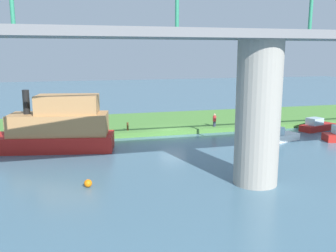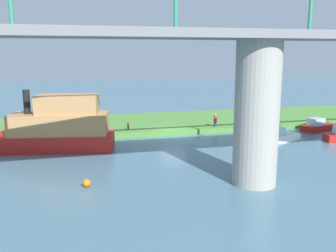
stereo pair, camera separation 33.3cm
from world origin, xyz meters
TOP-DOWN VIEW (x-y plane):
  - ground_plane at (0.00, 0.00)m, footprint 160.00×160.00m
  - grassy_bank at (0.00, -6.00)m, footprint 80.00×12.00m
  - bridge_pylon at (-1.19, 15.15)m, footprint 2.78×2.78m
  - bridge_span at (-1.19, 15.13)m, footprint 65.85×4.30m
  - person_on_bank at (-4.89, -0.87)m, footprint 0.47×0.47m
  - mooring_post at (4.40, -1.26)m, footprint 0.20×0.20m
  - motorboat_white at (11.18, 3.01)m, footprint 10.67×5.29m
  - riverboat_paddlewheel at (-8.82, 5.17)m, footprint 4.52×2.59m
  - skiff_small at (-15.69, 1.74)m, footprint 4.50×2.66m
  - marker_buoy at (9.22, 13.06)m, footprint 0.50×0.50m

SIDE VIEW (x-z plane):
  - ground_plane at x=0.00m, z-range 0.00..0.00m
  - grassy_bank at x=0.00m, z-range 0.00..0.50m
  - marker_buoy at x=9.22m, z-range 0.00..0.50m
  - skiff_small at x=-15.69m, z-range -0.20..1.21m
  - riverboat_paddlewheel at x=-8.82m, z-range -0.20..1.22m
  - mooring_post at x=4.40m, z-range 0.50..1.31m
  - person_on_bank at x=-4.89m, z-range 0.51..1.90m
  - motorboat_white at x=11.18m, z-range -0.68..4.54m
  - bridge_pylon at x=-1.19m, z-range 0.00..9.05m
  - bridge_span at x=-1.19m, z-range 7.92..11.17m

